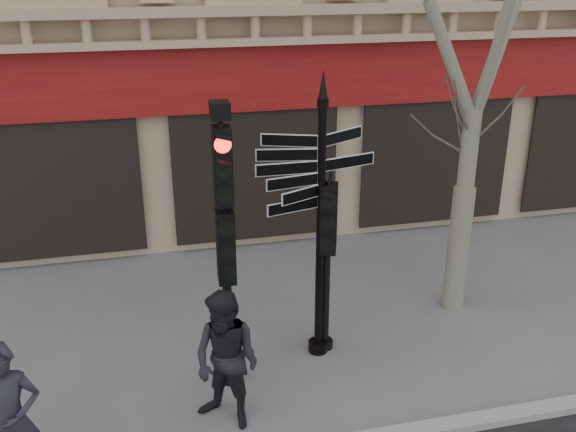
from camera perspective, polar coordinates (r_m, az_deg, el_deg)
The scene contains 6 objects.
ground at distance 9.69m, azimuth 2.94°, elevation -14.42°, with size 80.00×80.00×0.00m, color #58595D.
fingerpost at distance 9.02m, azimuth 2.99°, elevation 3.83°, with size 1.97×1.97×4.38m.
traffic_signal_main at distance 8.45m, azimuth -5.71°, elevation -0.02°, with size 0.47×0.35×4.11m.
traffic_signal_secondary at distance 9.50m, azimuth 3.49°, elevation -1.84°, with size 0.55×0.47×2.75m.
pedestrian_a at distance 8.08m, azimuth -23.46°, elevation -16.40°, with size 0.71×0.46×1.94m, color #22222D.
pedestrian_b at distance 8.43m, azimuth -5.48°, elevation -12.70°, with size 0.94×0.73×1.93m, color black.
Camera 1 is at (-2.29, -7.46, 5.75)m, focal length 40.00 mm.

